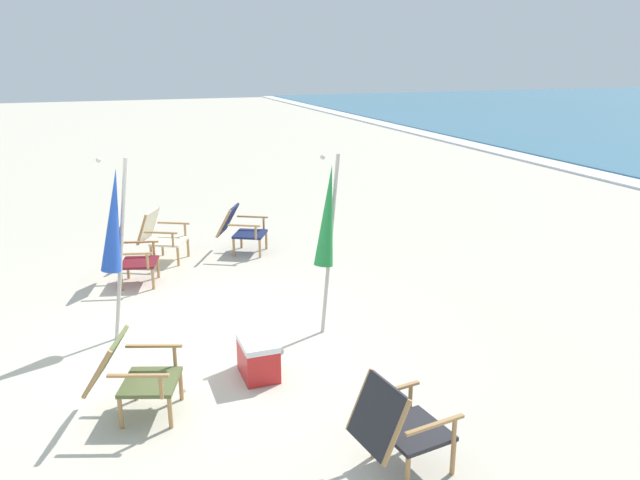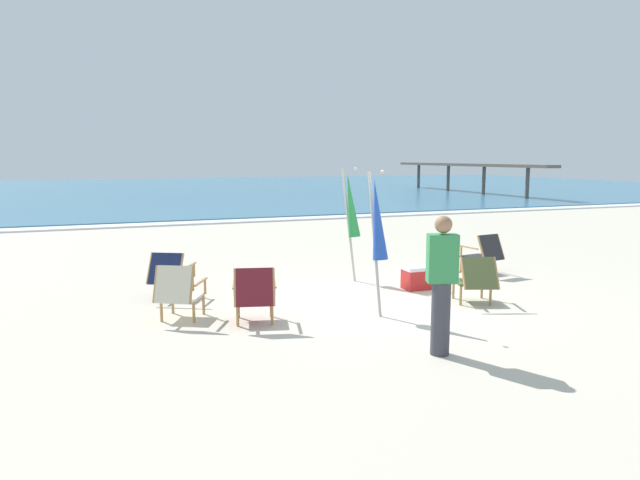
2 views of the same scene
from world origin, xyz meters
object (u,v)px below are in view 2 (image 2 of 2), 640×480
(beach_chair_front_right, at_px, (170,274))
(beach_chair_back_right, at_px, (255,294))
(umbrella_furled_blue, at_px, (377,221))
(beach_chair_front_left, at_px, (475,278))
(cooler_box, at_px, (417,278))
(beach_chair_mid_center, at_px, (484,253))
(umbrella_furled_green, at_px, (351,207))
(person_near_chairs, at_px, (442,284))
(beach_chair_far_center, at_px, (179,291))

(beach_chair_front_right, bearing_deg, beach_chair_back_right, -63.23)
(beach_chair_back_right, relative_size, beach_chair_front_right, 0.87)
(beach_chair_back_right, height_order, umbrella_furled_blue, umbrella_furled_blue)
(beach_chair_front_left, height_order, cooler_box, beach_chair_front_left)
(beach_chair_front_left, relative_size, beach_chair_mid_center, 1.15)
(umbrella_furled_blue, xyz_separation_m, umbrella_furled_green, (0.61, 2.29, -0.00))
(beach_chair_front_left, relative_size, umbrella_furled_blue, 0.44)
(beach_chair_back_right, xyz_separation_m, beach_chair_front_left, (3.48, -0.19, -0.01))
(beach_chair_mid_center, height_order, umbrella_furled_blue, umbrella_furled_blue)
(beach_chair_front_left, height_order, umbrella_furled_green, umbrella_furled_green)
(beach_chair_back_right, xyz_separation_m, person_near_chairs, (1.71, -1.95, 0.41))
(beach_chair_front_right, height_order, beach_chair_front_left, beach_chair_front_right)
(beach_chair_back_right, relative_size, umbrella_furled_green, 0.39)
(beach_chair_mid_center, xyz_separation_m, person_near_chairs, (-3.33, -3.63, 0.41))
(umbrella_furled_green, relative_size, cooler_box, 4.31)
(beach_chair_far_center, bearing_deg, beach_chair_mid_center, 10.79)
(beach_chair_mid_center, xyz_separation_m, umbrella_furled_blue, (-3.27, -1.86, 0.95))
(beach_chair_front_left, height_order, umbrella_furled_blue, umbrella_furled_blue)
(umbrella_furled_green, bearing_deg, umbrella_furled_blue, -104.95)
(beach_chair_front_left, xyz_separation_m, umbrella_furled_blue, (-1.71, 0.02, 0.96))
(umbrella_furled_green, bearing_deg, beach_chair_front_right, -175.00)
(beach_chair_mid_center, bearing_deg, cooler_box, -161.27)
(beach_chair_back_right, xyz_separation_m, beach_chair_far_center, (-0.95, 0.54, 0.00))
(beach_chair_far_center, bearing_deg, beach_chair_front_right, 88.62)
(beach_chair_mid_center, distance_m, cooler_box, 1.97)
(beach_chair_far_center, distance_m, beach_chair_front_right, 1.28)
(beach_chair_front_right, xyz_separation_m, beach_chair_mid_center, (5.96, -0.14, 0.00))
(umbrella_furled_green, distance_m, person_near_chairs, 4.15)
(beach_chair_mid_center, relative_size, umbrella_furled_green, 0.38)
(umbrella_furled_blue, bearing_deg, umbrella_furled_green, 75.05)
(umbrella_furled_green, bearing_deg, beach_chair_back_right, -138.40)
(umbrella_furled_blue, height_order, cooler_box, umbrella_furled_blue)
(beach_chair_front_right, relative_size, cooler_box, 1.90)
(umbrella_furled_green, bearing_deg, person_near_chairs, -99.35)
(umbrella_furled_blue, height_order, person_near_chairs, umbrella_furled_blue)
(person_near_chairs, bearing_deg, beach_chair_back_right, 131.34)
(beach_chair_far_center, distance_m, umbrella_furled_blue, 2.97)
(beach_chair_front_left, bearing_deg, beach_chair_mid_center, 50.26)
(cooler_box, bearing_deg, umbrella_furled_blue, -139.06)
(beach_chair_far_center, height_order, cooler_box, beach_chair_far_center)
(beach_chair_front_right, relative_size, umbrella_furled_green, 0.44)
(person_near_chairs, distance_m, cooler_box, 3.41)
(beach_chair_front_left, distance_m, umbrella_furled_blue, 1.96)
(beach_chair_far_center, distance_m, cooler_box, 4.18)
(umbrella_furled_blue, xyz_separation_m, cooler_box, (1.42, 1.23, -1.18))
(umbrella_furled_green, bearing_deg, beach_chair_mid_center, -9.14)
(beach_chair_mid_center, bearing_deg, beach_chair_far_center, -169.21)
(beach_chair_front_right, relative_size, beach_chair_mid_center, 1.16)
(beach_chair_back_right, distance_m, beach_chair_far_center, 1.10)
(cooler_box, bearing_deg, beach_chair_back_right, -161.64)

